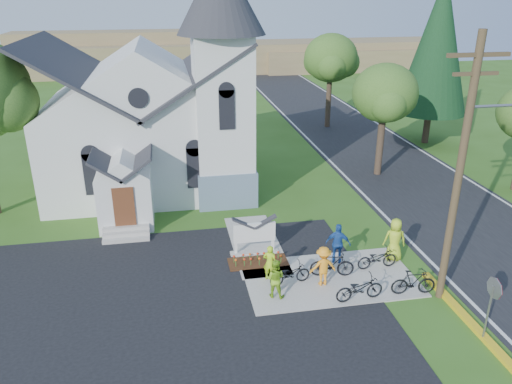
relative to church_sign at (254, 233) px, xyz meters
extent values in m
plane|color=#355C1A|center=(1.20, -3.20, -1.03)|extent=(120.00, 120.00, 0.00)
cube|color=black|center=(-5.80, -5.20, -1.02)|extent=(20.00, 16.00, 0.02)
cube|color=black|center=(11.20, 11.80, -1.02)|extent=(8.00, 90.00, 0.02)
cube|color=#A49E94|center=(2.70, -2.70, -1.00)|extent=(7.00, 4.00, 0.05)
cube|color=silver|center=(-4.80, 9.80, 1.47)|extent=(11.00, 9.00, 5.00)
cube|color=slate|center=(-0.50, 6.50, -0.03)|extent=(3.20, 3.20, 2.00)
cube|color=silver|center=(-0.50, 6.50, 3.47)|extent=(3.00, 3.00, 9.00)
cube|color=silver|center=(-5.80, 4.10, 0.37)|extent=(2.60, 2.40, 2.80)
cube|color=brown|center=(-5.80, 2.87, 0.47)|extent=(1.00, 0.10, 2.00)
cube|color=#A49E94|center=(0.00, 0.00, -0.98)|extent=(2.20, 0.40, 0.10)
cube|color=white|center=(-0.85, 0.00, -0.48)|extent=(0.12, 0.12, 1.00)
cube|color=white|center=(0.85, 0.00, -0.48)|extent=(0.12, 0.12, 1.00)
cube|color=white|center=(0.00, 0.00, 0.02)|extent=(1.90, 0.14, 0.90)
cube|color=#391B0F|center=(0.00, -0.90, -0.99)|extent=(2.60, 1.10, 0.07)
cylinder|color=#423321|center=(6.50, -4.70, 3.97)|extent=(0.28, 0.28, 10.00)
cube|color=#423321|center=(6.50, -4.70, 8.17)|extent=(2.20, 0.14, 0.14)
cube|color=#423321|center=(6.50, -4.70, 7.57)|extent=(1.60, 0.12, 0.12)
cylinder|color=gray|center=(7.60, -4.70, 6.47)|extent=(2.20, 0.10, 0.10)
cylinder|color=gray|center=(6.60, -7.40, 0.07)|extent=(0.07, 0.07, 2.20)
cylinder|color=#B21414|center=(6.65, -7.40, 1.07)|extent=(0.04, 0.76, 0.76)
cylinder|color=#35241D|center=(9.70, 8.80, 1.00)|extent=(0.44, 0.44, 4.05)
ellipsoid|color=#375F20|center=(9.70, 8.80, 4.22)|extent=(4.00, 4.00, 3.60)
cylinder|color=#35241D|center=(10.20, 20.80, 1.22)|extent=(0.44, 0.44, 4.50)
ellipsoid|color=#375F20|center=(10.20, 20.80, 4.79)|extent=(4.40, 4.40, 3.96)
cylinder|color=#35241D|center=(16.20, 14.80, 0.17)|extent=(0.50, 0.50, 2.40)
cone|color=black|center=(16.20, 14.80, 6.37)|extent=(5.20, 5.20, 10.00)
cube|color=olive|center=(7.20, 52.80, 0.97)|extent=(60.00, 8.00, 4.00)
cube|color=olive|center=(-8.80, 54.80, 1.77)|extent=(30.00, 6.00, 5.60)
cube|color=olive|center=(23.20, 50.80, 0.47)|extent=(25.00, 6.00, 3.00)
imported|color=#ABDD1A|center=(0.22, -2.34, -0.20)|extent=(0.67, 0.57, 1.55)
imported|color=black|center=(0.94, -2.82, -0.52)|extent=(1.81, 0.88, 0.91)
imported|color=#82BA22|center=(0.16, -3.57, -0.18)|extent=(0.96, 0.87, 1.59)
imported|color=black|center=(2.80, -2.57, -0.43)|extent=(1.90, 0.85, 1.10)
imported|color=#2050A3|center=(3.40, -1.54, -0.06)|extent=(1.16, 0.82, 1.83)
imported|color=black|center=(3.29, -4.40, -0.47)|extent=(1.98, 0.83, 1.01)
imported|color=orange|center=(2.24, -3.09, -0.14)|extent=(1.09, 0.64, 1.67)
imported|color=black|center=(5.50, -4.40, -0.45)|extent=(1.81, 0.69, 1.06)
imported|color=#B1D127|center=(5.90, -1.75, 0.00)|extent=(1.08, 0.84, 1.96)
imported|color=black|center=(4.91, -2.29, -0.51)|extent=(1.79, 0.70, 0.93)
camera|label=1|loc=(-3.55, -19.62, 10.18)|focal=35.00mm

